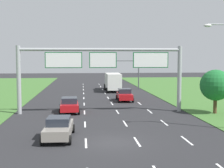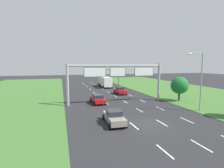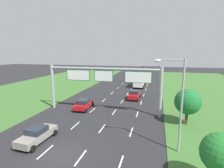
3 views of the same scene
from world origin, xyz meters
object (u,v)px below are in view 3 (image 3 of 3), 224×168
object	(u,v)px
sign_gantry	(104,80)
traffic_light_mast	(152,71)
car_mid_lane	(84,104)
box_truck	(140,80)
car_near_red	(37,135)
car_lead_silver	(134,95)
roadside_tree_mid	(188,102)
roadside_tree_near	(222,154)
street_lamp	(177,98)

from	to	relation	value
sign_gantry	traffic_light_mast	world-z (taller)	sign_gantry
car_mid_lane	box_truck	size ratio (longest dim) A/B	0.51
car_near_red	car_lead_silver	distance (m)	20.37
car_near_red	roadside_tree_mid	distance (m)	17.58
box_truck	roadside_tree_near	distance (m)	35.61
box_truck	roadside_tree_near	bearing A→B (deg)	-75.49
car_lead_silver	traffic_light_mast	distance (m)	15.50
box_truck	car_mid_lane	bearing A→B (deg)	-107.07
car_near_red	traffic_light_mast	size ratio (longest dim) A/B	0.81
car_lead_silver	roadside_tree_mid	xyz separation A→B (m)	(7.93, -10.56, 2.15)
car_lead_silver	roadside_tree_near	size ratio (longest dim) A/B	1.08
car_near_red	roadside_tree_mid	xyz separation A→B (m)	(15.26, 8.44, 2.18)
sign_gantry	traffic_light_mast	size ratio (longest dim) A/B	3.08
traffic_light_mast	car_lead_silver	bearing A→B (deg)	-100.24
box_truck	street_lamp	bearing A→B (deg)	-77.98
box_truck	sign_gantry	bearing A→B (deg)	-97.89
car_lead_silver	car_mid_lane	size ratio (longest dim) A/B	0.99
roadside_tree_near	car_mid_lane	bearing A→B (deg)	139.15
sign_gantry	street_lamp	world-z (taller)	street_lamp
car_near_red	roadside_tree_mid	world-z (taller)	roadside_tree_mid
sign_gantry	box_truck	bearing A→B (deg)	81.71
street_lamp	car_lead_silver	bearing A→B (deg)	108.85
roadside_tree_mid	car_lead_silver	bearing A→B (deg)	126.90
car_near_red	roadside_tree_near	xyz separation A→B (m)	(15.69, -2.45, 1.87)
car_near_red	traffic_light_mast	world-z (taller)	traffic_light_mast
car_near_red	car_mid_lane	distance (m)	10.83
roadside_tree_mid	car_mid_lane	bearing A→B (deg)	170.91
car_lead_silver	traffic_light_mast	bearing A→B (deg)	81.70
car_near_red	car_lead_silver	size ratio (longest dim) A/B	1.05
car_lead_silver	street_lamp	world-z (taller)	street_lamp
car_lead_silver	roadside_tree_mid	world-z (taller)	roadside_tree_mid
roadside_tree_near	sign_gantry	bearing A→B (deg)	132.85
box_truck	traffic_light_mast	world-z (taller)	traffic_light_mast
car_near_red	car_lead_silver	xyz separation A→B (m)	(7.33, 19.00, 0.04)
box_truck	roadside_tree_mid	xyz separation A→B (m)	(8.25, -23.63, 1.26)
car_lead_silver	car_mid_lane	world-z (taller)	car_lead_silver
car_lead_silver	roadside_tree_near	distance (m)	23.10
car_near_red	car_lead_silver	bearing A→B (deg)	71.25
car_near_red	box_truck	world-z (taller)	box_truck
car_near_red	roadside_tree_near	distance (m)	15.99
car_mid_lane	sign_gantry	world-z (taller)	sign_gantry
box_truck	sign_gantry	xyz separation A→B (m)	(-3.17, -21.75, 3.28)
car_lead_silver	car_mid_lane	xyz separation A→B (m)	(-7.01, -8.17, -0.00)
car_lead_silver	roadside_tree_mid	distance (m)	13.38
sign_gantry	roadside_tree_near	size ratio (longest dim) A/B	4.33
box_truck	traffic_light_mast	bearing A→B (deg)	32.45
car_mid_lane	roadside_tree_mid	world-z (taller)	roadside_tree_mid
sign_gantry	roadside_tree_mid	bearing A→B (deg)	-9.35
roadside_tree_near	traffic_light_mast	bearing A→B (deg)	98.83
street_lamp	roadside_tree_near	distance (m)	5.32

